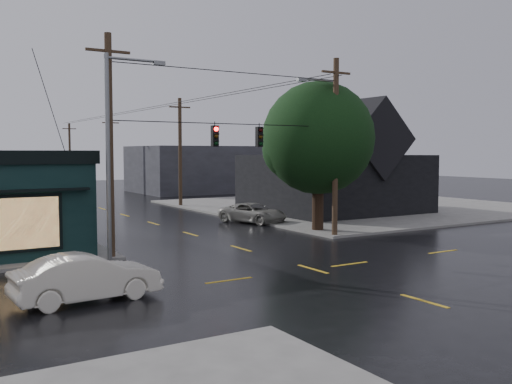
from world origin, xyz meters
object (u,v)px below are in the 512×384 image
corner_tree (318,138)px  utility_pole_ne (335,237)px  utility_pole_nw (112,260)px  suv_silver (253,213)px  sedan_cream (87,278)px

corner_tree → utility_pole_ne: (-0.50, -2.23, -5.71)m
utility_pole_nw → suv_silver: 14.97m
sedan_cream → suv_silver: size_ratio=0.97×
corner_tree → sedan_cream: size_ratio=1.90×
corner_tree → utility_pole_ne: corner_tree is taller
utility_pole_nw → sedan_cream: utility_pole_nw is taller
utility_pole_nw → suv_silver: size_ratio=2.07×
utility_pole_ne → sedan_cream: size_ratio=2.15×
utility_pole_ne → sedan_cream: (-15.91, -6.72, 0.78)m
sedan_cream → suv_silver: (15.41, 14.92, -0.10)m
corner_tree → utility_pole_nw: bearing=-170.6°
utility_pole_nw → utility_pole_ne: size_ratio=1.00×
utility_pole_ne → suv_silver: utility_pole_ne is taller
suv_silver → utility_pole_nw: bearing=-167.9°
utility_pole_nw → suv_silver: (12.50, 8.20, 0.68)m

